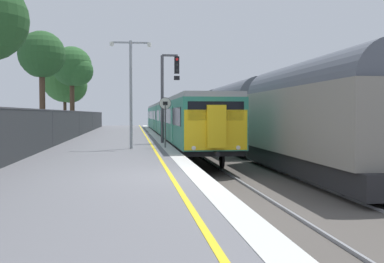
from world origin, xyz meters
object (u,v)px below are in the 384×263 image
(platform_lamp_mid, at_px, (131,85))
(commuter_train_at_platform, at_px, (172,119))
(background_tree_centre, at_px, (41,57))
(background_tree_back, at_px, (66,82))
(signal_gantry, at_px, (167,88))
(speed_limit_sign, at_px, (165,116))
(background_tree_right, at_px, (74,68))
(freight_train_adjacent_track, at_px, (218,114))

(platform_lamp_mid, bearing_deg, commuter_train_at_platform, 78.55)
(background_tree_centre, relative_size, background_tree_back, 1.08)
(commuter_train_at_platform, bearing_deg, signal_gantry, -96.31)
(signal_gantry, xyz_separation_m, background_tree_back, (-8.30, 18.74, 1.57))
(speed_limit_sign, height_order, background_tree_right, background_tree_right)
(signal_gantry, xyz_separation_m, speed_limit_sign, (-0.37, -3.75, -1.60))
(commuter_train_at_platform, xyz_separation_m, freight_train_adjacent_track, (4.00, -0.45, 0.40))
(platform_lamp_mid, bearing_deg, background_tree_centre, 118.66)
(background_tree_back, bearing_deg, signal_gantry, -66.11)
(background_tree_centre, bearing_deg, commuter_train_at_platform, 29.37)
(commuter_train_at_platform, bearing_deg, freight_train_adjacent_track, -6.48)
(commuter_train_at_platform, bearing_deg, platform_lamp_mid, -101.45)
(background_tree_back, bearing_deg, platform_lamp_mid, -74.72)
(speed_limit_sign, distance_m, platform_lamp_mid, 2.29)
(signal_gantry, height_order, platform_lamp_mid, platform_lamp_mid)
(commuter_train_at_platform, relative_size, signal_gantry, 8.27)
(commuter_train_at_platform, relative_size, platform_lamp_mid, 8.12)
(speed_limit_sign, xyz_separation_m, background_tree_right, (-6.70, 18.31, 4.10))
(background_tree_right, bearing_deg, commuter_train_at_platform, -7.94)
(speed_limit_sign, bearing_deg, background_tree_right, 110.11)
(speed_limit_sign, bearing_deg, background_tree_back, 109.43)
(speed_limit_sign, distance_m, background_tree_back, 24.06)
(background_tree_right, bearing_deg, background_tree_back, 106.38)
(freight_train_adjacent_track, xyz_separation_m, signal_gantry, (-5.48, -12.91, 1.54))
(speed_limit_sign, height_order, background_tree_centre, background_tree_centre)
(signal_gantry, height_order, background_tree_back, background_tree_back)
(signal_gantry, xyz_separation_m, background_tree_right, (-7.07, 14.56, 2.50))
(platform_lamp_mid, relative_size, background_tree_centre, 0.68)
(background_tree_right, relative_size, background_tree_back, 1.07)
(speed_limit_sign, xyz_separation_m, background_tree_back, (-7.93, 22.50, 3.17))
(freight_train_adjacent_track, bearing_deg, platform_lamp_mid, -113.91)
(signal_gantry, bearing_deg, platform_lamp_mid, -116.66)
(commuter_train_at_platform, distance_m, background_tree_back, 11.70)
(background_tree_back, bearing_deg, background_tree_right, -73.62)
(commuter_train_at_platform, relative_size, speed_limit_sign, 16.91)
(platform_lamp_mid, xyz_separation_m, background_tree_back, (-6.24, 22.85, 1.66))
(commuter_train_at_platform, bearing_deg, background_tree_back, 151.20)
(signal_gantry, bearing_deg, commuter_train_at_platform, 83.69)
(background_tree_centre, distance_m, background_tree_back, 11.06)
(commuter_train_at_platform, distance_m, platform_lamp_mid, 17.92)
(platform_lamp_mid, height_order, background_tree_centre, background_tree_centre)
(commuter_train_at_platform, relative_size, background_tree_centre, 5.54)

